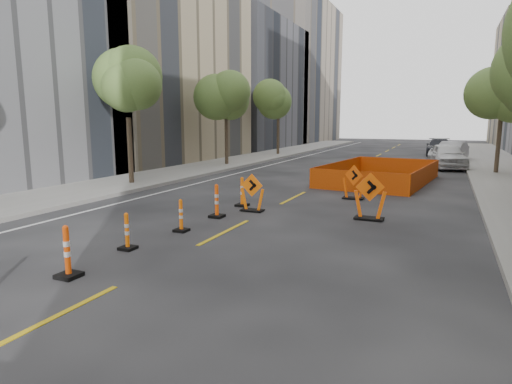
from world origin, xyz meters
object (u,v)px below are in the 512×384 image
at_px(channelizer_4, 181,215).
at_px(chevron_sign_center, 354,182).
at_px(parked_car_far, 439,147).
at_px(channelizer_2, 67,252).
at_px(chevron_sign_right, 370,196).
at_px(parked_car_near, 447,156).
at_px(parked_car_mid, 452,152).
at_px(chevron_sign_left, 252,193).
at_px(channelizer_5, 217,201).
at_px(channelizer_3, 127,231).
at_px(channelizer_6, 242,192).

xyz_separation_m(channelizer_4, chevron_sign_center, (3.50, 7.17, 0.23)).
distance_m(chevron_sign_center, parked_car_far, 24.93).
distance_m(channelizer_4, chevron_sign_center, 7.98).
relative_size(channelizer_2, channelizer_4, 1.15).
relative_size(channelizer_2, chevron_sign_right, 0.72).
relative_size(parked_car_near, parked_car_mid, 1.05).
bearing_deg(chevron_sign_left, channelizer_4, -103.04).
xyz_separation_m(channelizer_2, parked_car_far, (6.28, 35.97, 0.22)).
height_order(chevron_sign_center, parked_car_far, parked_car_far).
xyz_separation_m(channelizer_4, channelizer_5, (0.05, 2.01, 0.08)).
height_order(channelizer_3, channelizer_4, channelizer_4).
xyz_separation_m(channelizer_5, parked_car_far, (6.19, 29.94, 0.21)).
bearing_deg(parked_car_far, chevron_sign_right, -94.96).
distance_m(channelizer_4, parked_car_mid, 27.33).
distance_m(channelizer_6, chevron_sign_center, 4.71).
xyz_separation_m(channelizer_4, chevron_sign_right, (4.70, 3.72, 0.29)).
relative_size(channelizer_5, parked_car_far, 0.21).
bearing_deg(chevron_sign_right, parked_car_far, 64.13).
bearing_deg(chevron_sign_left, parked_car_near, 69.69).
bearing_deg(chevron_sign_center, channelizer_2, -83.10).
bearing_deg(chevron_sign_center, channelizer_6, -113.43).
distance_m(channelizer_4, parked_car_far, 32.56).
bearing_deg(channelizer_3, channelizer_2, -84.42).
distance_m(channelizer_5, chevron_sign_center, 6.21).
bearing_deg(channelizer_5, parked_car_mid, 73.61).
distance_m(channelizer_6, parked_car_mid, 23.48).
relative_size(channelizer_3, chevron_sign_left, 0.70).
relative_size(channelizer_6, parked_car_far, 0.21).
height_order(channelizer_2, parked_car_far, parked_car_far).
bearing_deg(parked_car_near, channelizer_6, -122.83).
bearing_deg(parked_car_mid, chevron_sign_right, -83.39).
bearing_deg(parked_car_near, parked_car_far, 82.83).
height_order(channelizer_6, parked_car_far, parked_car_far).
xyz_separation_m(channelizer_4, parked_car_near, (6.91, 20.96, 0.36)).
height_order(chevron_sign_right, parked_car_near, parked_car_near).
height_order(channelizer_4, parked_car_near, parked_car_near).
relative_size(chevron_sign_left, parked_car_mid, 0.29).
bearing_deg(channelizer_4, parked_car_far, 78.95).
bearing_deg(channelizer_6, chevron_sign_right, -3.57).
height_order(channelizer_4, parked_car_far, parked_car_far).
height_order(channelizer_5, parked_car_mid, parked_car_mid).
bearing_deg(channelizer_4, chevron_sign_right, 38.40).
xyz_separation_m(channelizer_2, chevron_sign_right, (4.74, 7.74, 0.22)).
distance_m(parked_car_near, parked_car_mid, 5.41).
relative_size(channelizer_3, parked_car_far, 0.18).
bearing_deg(channelizer_5, chevron_sign_left, 63.68).
distance_m(chevron_sign_left, parked_car_mid, 23.90).
height_order(channelizer_3, channelizer_6, channelizer_6).
distance_m(channelizer_4, channelizer_5, 2.01).
bearing_deg(channelizer_3, channelizer_5, 85.90).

